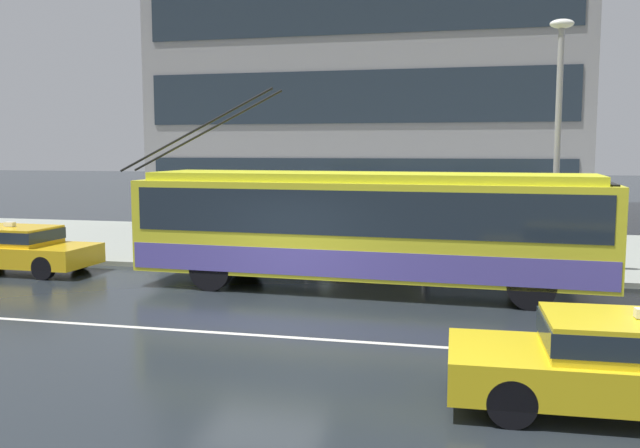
# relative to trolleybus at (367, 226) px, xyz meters

# --- Properties ---
(ground_plane) EXTENTS (160.00, 160.00, 0.00)m
(ground_plane) POSITION_rel_trolleybus_xyz_m (-1.62, -3.31, -1.57)
(ground_plane) COLOR #21272C
(sidewalk_slab) EXTENTS (80.00, 10.00, 0.14)m
(sidewalk_slab) POSITION_rel_trolleybus_xyz_m (-1.62, 6.60, -1.50)
(sidewalk_slab) COLOR gray
(sidewalk_slab) RESTS_ON ground_plane
(lane_centre_line) EXTENTS (72.00, 0.14, 0.01)m
(lane_centre_line) POSITION_rel_trolleybus_xyz_m (-1.62, -4.51, -1.57)
(lane_centre_line) COLOR silver
(lane_centre_line) RESTS_ON ground_plane
(trolleybus) EXTENTS (12.13, 2.94, 4.90)m
(trolleybus) POSITION_rel_trolleybus_xyz_m (0.00, 0.00, 0.00)
(trolleybus) COLOR yellow
(trolleybus) RESTS_ON ground_plane
(taxi_oncoming_far) EXTENTS (4.65, 1.91, 1.39)m
(taxi_oncoming_far) POSITION_rel_trolleybus_xyz_m (4.64, -6.92, -0.87)
(taxi_oncoming_far) COLOR yellow
(taxi_oncoming_far) RESTS_ON ground_plane
(taxi_queued_behind_bus) EXTENTS (4.49, 1.96, 1.39)m
(taxi_queued_behind_bus) POSITION_rel_trolleybus_xyz_m (-9.96, 0.17, -0.87)
(taxi_queued_behind_bus) COLOR yellow
(taxi_queued_behind_bus) RESTS_ON ground_plane
(bus_shelter) EXTENTS (3.65, 1.87, 2.41)m
(bus_shelter) POSITION_rel_trolleybus_xyz_m (-0.49, 3.55, 0.41)
(bus_shelter) COLOR gray
(bus_shelter) RESTS_ON sidewalk_slab
(pedestrian_at_shelter) EXTENTS (1.41, 1.41, 1.93)m
(pedestrian_at_shelter) POSITION_rel_trolleybus_xyz_m (1.12, 3.35, 0.12)
(pedestrian_at_shelter) COLOR navy
(pedestrian_at_shelter) RESTS_ON sidewalk_slab
(pedestrian_approaching_curb) EXTENTS (1.40, 1.40, 1.97)m
(pedestrian_approaching_curb) POSITION_rel_trolleybus_xyz_m (3.48, 2.06, 0.17)
(pedestrian_approaching_curb) COLOR #565852
(pedestrian_approaching_curb) RESTS_ON sidewalk_slab
(street_lamp) EXTENTS (0.60, 0.32, 6.54)m
(street_lamp) POSITION_rel_trolleybus_xyz_m (4.55, 2.42, 2.45)
(street_lamp) COLOR #939297
(street_lamp) RESTS_ON sidewalk_slab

